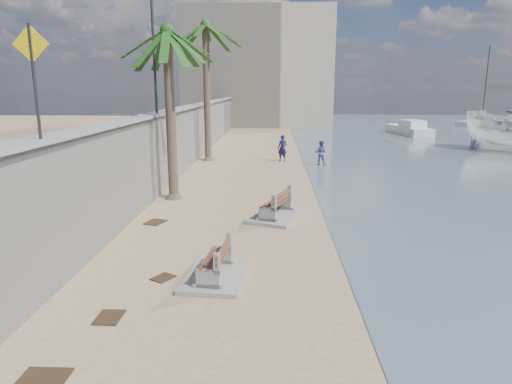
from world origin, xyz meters
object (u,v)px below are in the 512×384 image
object	(u,v)px
person_a	(282,146)
sailboat_west	(482,123)
bench_near	(215,264)
palm_mid	(167,33)
palm_back	(205,27)
person_b	(321,151)
bench_far	(276,207)
yacht_far	(408,131)

from	to	relation	value
person_a	sailboat_west	bearing A→B (deg)	73.73
bench_near	sailboat_west	bearing A→B (deg)	60.40
palm_mid	palm_back	size ratio (longest dim) A/B	0.83
palm_back	person_b	distance (m)	10.58
bench_far	person_a	bearing A→B (deg)	88.01
bench_far	yacht_far	distance (m)	34.77
palm_mid	person_b	world-z (taller)	palm_mid
sailboat_west	person_a	bearing A→B (deg)	-130.48
bench_near	bench_far	distance (m)	5.76
palm_mid	bench_far	bearing A→B (deg)	-33.30
bench_near	yacht_far	world-z (taller)	yacht_far
bench_near	person_a	bearing A→B (deg)	83.93
bench_near	sailboat_west	xyz separation A→B (m)	(28.09, 49.44, -0.08)
yacht_far	sailboat_west	world-z (taller)	sailboat_west
palm_back	yacht_far	size ratio (longest dim) A/B	1.23
bench_far	yacht_far	world-z (taller)	yacht_far
bench_near	bench_far	size ratio (longest dim) A/B	0.81
bench_near	person_b	world-z (taller)	person_b
person_a	person_b	world-z (taller)	person_a
person_a	sailboat_west	size ratio (longest dim) A/B	0.20
person_a	palm_back	bearing A→B (deg)	-159.58
bench_far	sailboat_west	world-z (taller)	sailboat_west
bench_far	person_b	xyz separation A→B (m)	(2.80, 11.98, 0.41)
palm_mid	sailboat_west	distance (m)	51.78
palm_mid	person_a	size ratio (longest dim) A/B	3.96
bench_near	bench_far	bearing A→B (deg)	74.45
bench_near	person_a	world-z (taller)	person_a
bench_near	palm_mid	world-z (taller)	palm_mid
person_b	yacht_far	bearing A→B (deg)	-106.80
bench_near	palm_mid	distance (m)	11.02
bench_near	yacht_far	distance (m)	40.48
palm_back	yacht_far	distance (m)	27.03
person_b	sailboat_west	world-z (taller)	sailboat_west
palm_back	sailboat_west	world-z (taller)	sailboat_west
palm_mid	yacht_far	size ratio (longest dim) A/B	1.03
bench_near	palm_mid	bearing A→B (deg)	108.80
bench_far	person_b	size ratio (longest dim) A/B	1.65
palm_mid	palm_back	bearing A→B (deg)	90.10
bench_near	palm_back	xyz separation A→B (m)	(-2.90, 19.21, 7.99)
person_a	yacht_far	xyz separation A→B (m)	(13.36, 18.57, -0.64)
person_a	yacht_far	world-z (taller)	person_a
yacht_far	palm_mid	bearing A→B (deg)	140.37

